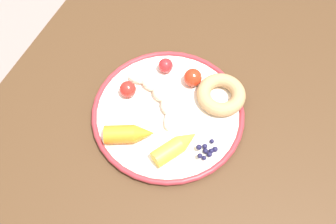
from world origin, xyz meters
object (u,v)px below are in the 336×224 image
object	(u,v)px
plate	(168,113)
tomato_near	(128,89)
banana	(157,96)
tomato_mid	(191,77)
carrot_orange	(129,134)
blueberry_pile	(207,150)
dining_table	(178,130)
carrot_yellow	(176,147)
donut	(221,95)
tomato_far	(166,66)

from	to	relation	value
plate	tomato_near	bearing A→B (deg)	-94.67
banana	tomato_mid	size ratio (longest dim) A/B	3.60
carrot_orange	blueberry_pile	bearing A→B (deg)	102.26
plate	dining_table	bearing A→B (deg)	127.57
blueberry_pile	plate	bearing A→B (deg)	-116.66
carrot_yellow	banana	bearing A→B (deg)	-138.69
dining_table	tomato_near	world-z (taller)	tomato_near
banana	carrot_orange	xyz separation A→B (m)	(0.11, -0.01, 0.01)
blueberry_pile	dining_table	bearing A→B (deg)	-128.07
plate	carrot_orange	xyz separation A→B (m)	(0.09, -0.05, 0.02)
plate	banana	size ratio (longest dim) A/B	2.28
carrot_orange	plate	bearing A→B (deg)	152.05
plate	blueberry_pile	bearing A→B (deg)	63.34
plate	tomato_near	distance (m)	0.10
banana	donut	distance (m)	0.14
carrot_orange	tomato_near	world-z (taller)	carrot_orange
blueberry_pile	tomato_far	xyz separation A→B (m)	(-0.16, -0.16, 0.01)
blueberry_pile	tomato_far	bearing A→B (deg)	-134.37
tomato_far	tomato_near	bearing A→B (deg)	-28.21
tomato_mid	tomato_far	xyz separation A→B (m)	(-0.01, -0.07, -0.00)
carrot_orange	tomato_near	bearing A→B (deg)	-151.71
dining_table	carrot_yellow	distance (m)	0.15
tomato_far	banana	bearing A→B (deg)	10.36
banana	tomato_far	xyz separation A→B (m)	(-0.08, -0.01, 0.00)
carrot_orange	tomato_far	size ratio (longest dim) A/B	3.23
banana	tomato_near	xyz separation A→B (m)	(0.01, -0.07, 0.01)
donut	blueberry_pile	world-z (taller)	donut
tomato_mid	dining_table	bearing A→B (deg)	2.76
tomato_near	tomato_far	size ratio (longest dim) A/B	1.08
donut	blueberry_pile	size ratio (longest dim) A/B	1.98
plate	tomato_near	xyz separation A→B (m)	(-0.01, -0.10, 0.02)
tomato_near	tomato_far	world-z (taller)	tomato_near
tomato_near	donut	bearing A→B (deg)	110.08
tomato_near	tomato_mid	size ratio (longest dim) A/B	0.90
donut	carrot_yellow	bearing A→B (deg)	-14.95
tomato_near	blueberry_pile	bearing A→B (deg)	73.20
dining_table	blueberry_pile	world-z (taller)	blueberry_pile
tomato_near	tomato_far	bearing A→B (deg)	151.79
carrot_yellow	blueberry_pile	size ratio (longest dim) A/B	1.96
dining_table	banana	xyz separation A→B (m)	(-0.01, -0.06, 0.11)
carrot_yellow	tomato_near	bearing A→B (deg)	-119.39
carrot_yellow	blueberry_pile	bearing A→B (deg)	110.19
plate	blueberry_pile	distance (m)	0.12
dining_table	tomato_mid	size ratio (longest dim) A/B	27.74
banana	tomato_mid	world-z (taller)	tomato_mid
plate	carrot_yellow	size ratio (longest dim) A/B	3.11
blueberry_pile	tomato_near	world-z (taller)	tomato_near
tomato_near	tomato_mid	distance (m)	0.15
blueberry_pile	tomato_mid	distance (m)	0.18
blueberry_pile	tomato_near	bearing A→B (deg)	-106.80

